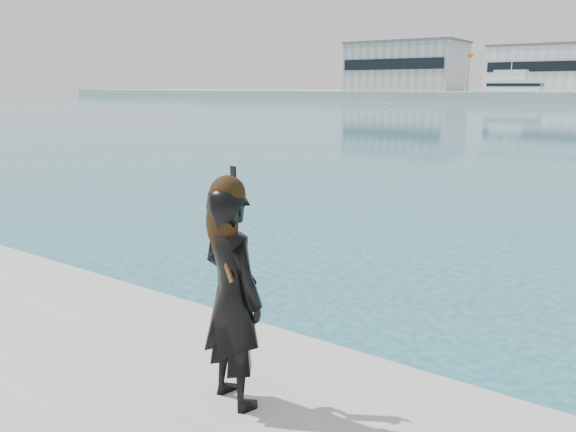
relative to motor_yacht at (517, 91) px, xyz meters
name	(u,v)px	position (x,y,z in m)	size (l,w,h in m)	color
warehouse_grey_left	(406,66)	(-29.84, 15.44, 5.50)	(26.52, 16.36, 11.50)	gray
warehouse_white	(553,68)	(3.16, 15.44, 4.50)	(24.48, 15.35, 9.50)	silver
flagpole_left	(467,70)	(-12.74, 8.46, 4.28)	(1.28, 0.16, 8.00)	silver
motor_yacht	(517,91)	(0.00, 0.00, 0.00)	(17.27, 4.90, 8.04)	white
buoy_far	(391,106)	(-11.45, -31.82, -2.26)	(0.50, 0.50, 0.50)	#FFE80D
woman	(232,290)	(24.68, -112.77, -0.59)	(0.68, 0.54, 1.73)	black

